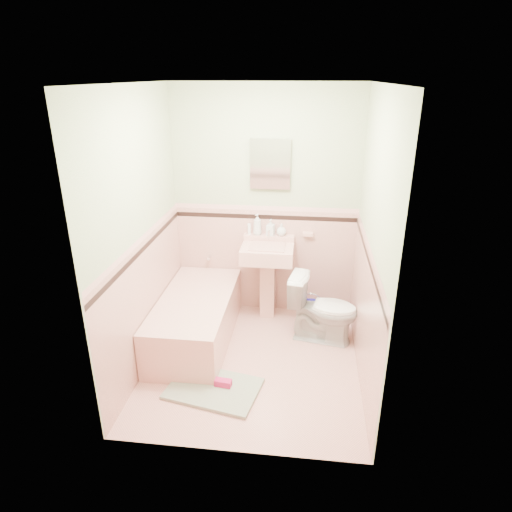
# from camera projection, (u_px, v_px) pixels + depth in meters

# --- Properties ---
(floor) EXTENTS (2.20, 2.20, 0.00)m
(floor) POSITION_uv_depth(u_px,v_px,m) (253.00, 362.00, 4.26)
(floor) COLOR #E3A294
(floor) RESTS_ON ground
(ceiling) EXTENTS (2.20, 2.20, 0.00)m
(ceiling) POSITION_uv_depth(u_px,v_px,m) (252.00, 83.00, 3.31)
(ceiling) COLOR white
(ceiling) RESTS_ON ground
(wall_back) EXTENTS (2.50, 0.00, 2.50)m
(wall_back) POSITION_uv_depth(u_px,v_px,m) (265.00, 205.00, 4.80)
(wall_back) COLOR #F2E0C5
(wall_back) RESTS_ON ground
(wall_front) EXTENTS (2.50, 0.00, 2.50)m
(wall_front) POSITION_uv_depth(u_px,v_px,m) (230.00, 300.00, 2.78)
(wall_front) COLOR #F2E0C5
(wall_front) RESTS_ON ground
(wall_left) EXTENTS (0.00, 2.50, 2.50)m
(wall_left) POSITION_uv_depth(u_px,v_px,m) (140.00, 235.00, 3.90)
(wall_left) COLOR #F2E0C5
(wall_left) RESTS_ON ground
(wall_right) EXTENTS (0.00, 2.50, 2.50)m
(wall_right) POSITION_uv_depth(u_px,v_px,m) (372.00, 245.00, 3.68)
(wall_right) COLOR #F2E0C5
(wall_right) RESTS_ON ground
(wainscot_back) EXTENTS (2.00, 0.00, 2.00)m
(wainscot_back) POSITION_uv_depth(u_px,v_px,m) (265.00, 261.00, 5.03)
(wainscot_back) COLOR #E6A79A
(wainscot_back) RESTS_ON ground
(wainscot_front) EXTENTS (2.00, 0.00, 2.00)m
(wainscot_front) POSITION_uv_depth(u_px,v_px,m) (233.00, 384.00, 3.04)
(wainscot_front) COLOR #E6A79A
(wainscot_front) RESTS_ON ground
(wainscot_left) EXTENTS (0.00, 2.20, 2.20)m
(wainscot_left) POSITION_uv_depth(u_px,v_px,m) (148.00, 301.00, 4.15)
(wainscot_left) COLOR #E6A79A
(wainscot_left) RESTS_ON ground
(wainscot_right) EXTENTS (0.00, 2.20, 2.20)m
(wainscot_right) POSITION_uv_depth(u_px,v_px,m) (363.00, 313.00, 3.93)
(wainscot_right) COLOR #E6A79A
(wainscot_right) RESTS_ON ground
(accent_back) EXTENTS (2.00, 0.00, 2.00)m
(accent_back) POSITION_uv_depth(u_px,v_px,m) (265.00, 217.00, 4.83)
(accent_back) COLOR black
(accent_back) RESTS_ON ground
(accent_front) EXTENTS (2.00, 0.00, 2.00)m
(accent_front) POSITION_uv_depth(u_px,v_px,m) (231.00, 317.00, 2.84)
(accent_front) COLOR black
(accent_front) RESTS_ON ground
(accent_left) EXTENTS (0.00, 2.20, 2.20)m
(accent_left) POSITION_uv_depth(u_px,v_px,m) (143.00, 249.00, 3.95)
(accent_left) COLOR black
(accent_left) RESTS_ON ground
(accent_right) EXTENTS (0.00, 2.20, 2.20)m
(accent_right) POSITION_uv_depth(u_px,v_px,m) (368.00, 259.00, 3.73)
(accent_right) COLOR black
(accent_right) RESTS_ON ground
(cap_back) EXTENTS (2.00, 0.00, 2.00)m
(cap_back) POSITION_uv_depth(u_px,v_px,m) (265.00, 208.00, 4.79)
(cap_back) COLOR #E3A6A0
(cap_back) RESTS_ON ground
(cap_front) EXTENTS (2.00, 0.00, 2.00)m
(cap_front) POSITION_uv_depth(u_px,v_px,m) (231.00, 303.00, 2.81)
(cap_front) COLOR #E3A6A0
(cap_front) RESTS_ON ground
(cap_left) EXTENTS (0.00, 2.20, 2.20)m
(cap_left) POSITION_uv_depth(u_px,v_px,m) (142.00, 239.00, 3.91)
(cap_left) COLOR #E3A6A0
(cap_left) RESTS_ON ground
(cap_right) EXTENTS (0.00, 2.20, 2.20)m
(cap_right) POSITION_uv_depth(u_px,v_px,m) (369.00, 248.00, 3.69)
(cap_right) COLOR #E3A6A0
(cap_right) RESTS_ON ground
(bathtub) EXTENTS (0.70, 1.50, 0.45)m
(bathtub) POSITION_uv_depth(u_px,v_px,m) (196.00, 320.00, 4.55)
(bathtub) COLOR #DE9F93
(bathtub) RESTS_ON floor
(tub_faucet) EXTENTS (0.04, 0.12, 0.04)m
(tub_faucet) POSITION_uv_depth(u_px,v_px,m) (210.00, 257.00, 5.06)
(tub_faucet) COLOR silver
(tub_faucet) RESTS_ON wall_back
(sink) EXTENTS (0.55, 0.48, 0.87)m
(sink) POSITION_uv_depth(u_px,v_px,m) (267.00, 283.00, 4.88)
(sink) COLOR #DE9F93
(sink) RESTS_ON floor
(sink_faucet) EXTENTS (0.02, 0.02, 0.10)m
(sink_faucet) POSITION_uv_depth(u_px,v_px,m) (269.00, 234.00, 4.82)
(sink_faucet) COLOR silver
(sink_faucet) RESTS_ON sink
(medicine_cabinet) EXTENTS (0.39, 0.04, 0.48)m
(medicine_cabinet) POSITION_uv_depth(u_px,v_px,m) (270.00, 164.00, 4.59)
(medicine_cabinet) COLOR white
(medicine_cabinet) RESTS_ON wall_back
(soap_dish) EXTENTS (0.11, 0.06, 0.04)m
(soap_dish) POSITION_uv_depth(u_px,v_px,m) (308.00, 234.00, 4.82)
(soap_dish) COLOR #DE9F93
(soap_dish) RESTS_ON wall_back
(soap_bottle_left) EXTENTS (0.12, 0.12, 0.23)m
(soap_bottle_left) POSITION_uv_depth(u_px,v_px,m) (257.00, 224.00, 4.83)
(soap_bottle_left) COLOR #B2B2B2
(soap_bottle_left) RESTS_ON sink
(soap_bottle_mid) EXTENTS (0.09, 0.10, 0.18)m
(soap_bottle_mid) POSITION_uv_depth(u_px,v_px,m) (270.00, 227.00, 4.82)
(soap_bottle_mid) COLOR #B2B2B2
(soap_bottle_mid) RESTS_ON sink
(soap_bottle_right) EXTENTS (0.13, 0.13, 0.13)m
(soap_bottle_right) POSITION_uv_depth(u_px,v_px,m) (281.00, 230.00, 4.82)
(soap_bottle_right) COLOR #B2B2B2
(soap_bottle_right) RESTS_ON sink
(tube) EXTENTS (0.04, 0.04, 0.12)m
(tube) POSITION_uv_depth(u_px,v_px,m) (249.00, 229.00, 4.86)
(tube) COLOR white
(tube) RESTS_ON sink
(toilet) EXTENTS (0.74, 0.51, 0.70)m
(toilet) POSITION_uv_depth(u_px,v_px,m) (323.00, 309.00, 4.51)
(toilet) COLOR white
(toilet) RESTS_ON floor
(bucket) EXTENTS (0.29, 0.29, 0.24)m
(bucket) POSITION_uv_depth(u_px,v_px,m) (310.00, 313.00, 4.89)
(bucket) COLOR #1818A8
(bucket) RESTS_ON floor
(bath_mat) EXTENTS (0.86, 0.66, 0.03)m
(bath_mat) POSITION_uv_depth(u_px,v_px,m) (214.00, 389.00, 3.88)
(bath_mat) COLOR gray
(bath_mat) RESTS_ON floor
(shoe) EXTENTS (0.15, 0.09, 0.06)m
(shoe) POSITION_uv_depth(u_px,v_px,m) (223.00, 383.00, 3.88)
(shoe) COLOR #BF1E59
(shoe) RESTS_ON bath_mat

